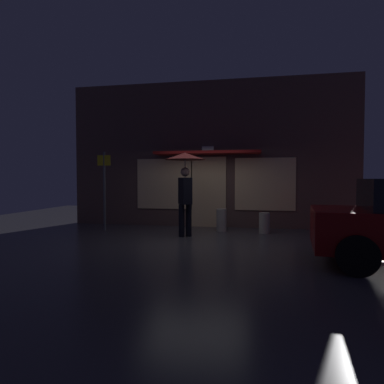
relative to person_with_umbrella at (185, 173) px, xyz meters
The scene contains 6 objects.
ground_plane 1.74m from the person_with_umbrella, 43.64° to the right, with size 18.00×18.00×0.00m, color #423F44.
building_facade 2.11m from the person_with_umbrella, 79.48° to the left, with size 9.01×1.00×4.58m.
person_with_umbrella is the anchor object (origin of this frame).
street_sign_post 2.62m from the person_with_umbrella, 166.88° to the left, with size 0.40×0.07×2.30m.
sidewalk_bollard 1.91m from the person_with_umbrella, 51.04° to the left, with size 0.29×0.29×0.65m, color #B2A899.
sidewalk_bollard_2 2.65m from the person_with_umbrella, 24.45° to the left, with size 0.29×0.29×0.57m, color #B2A899.
Camera 1 is at (1.36, -7.98, 1.50)m, focal length 30.60 mm.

